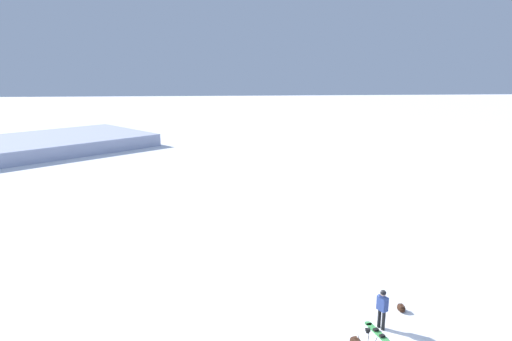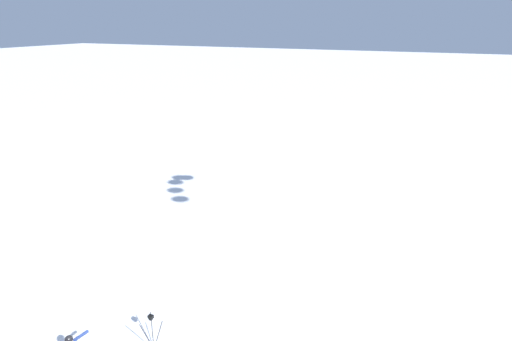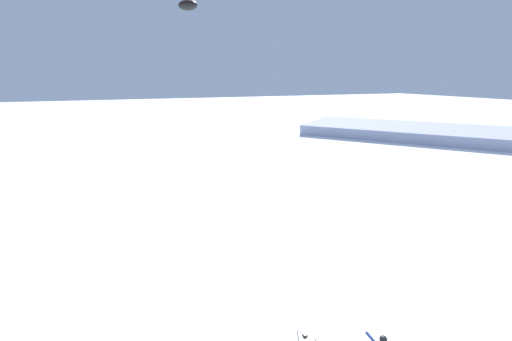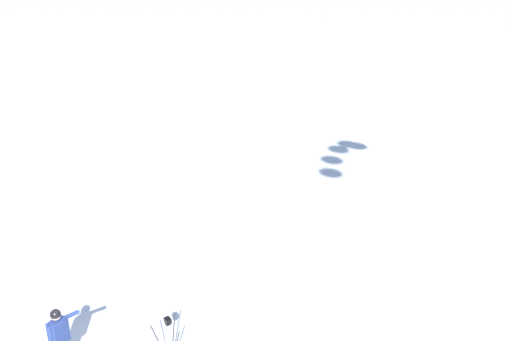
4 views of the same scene
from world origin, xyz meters
name	(u,v)px [view 3 (image 3 of 4)]	position (x,y,z in m)	size (l,w,h in m)	color
distant_ridge	(422,132)	(37.85, 32.19, 0.80)	(35.14, 37.56, 1.60)	#A9B0CB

